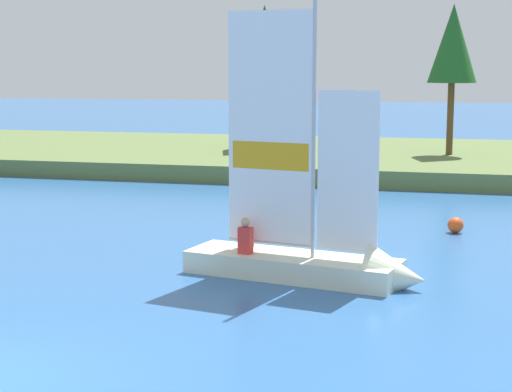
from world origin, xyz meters
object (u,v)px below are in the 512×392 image
Objects in this scene: shoreline_tree_midleft at (265,55)px; shoreline_tree_centre at (453,45)px; channel_buoy at (455,225)px; sailboat at (325,258)px.

shoreline_tree_centre is at bearing -3.57° from shoreline_tree_midleft.
shoreline_tree_midleft is 15.33× the size of channel_buoy.
shoreline_tree_centre is 0.96× the size of sailboat.
shoreline_tree_midleft is 8.34m from shoreline_tree_centre.
channel_buoy is (2.57, 5.83, -0.28)m from sailboat.
shoreline_tree_midleft is at bearing 121.16° from channel_buoy.
shoreline_tree_midleft is at bearing 118.32° from sailboat.
channel_buoy is at bearing -58.84° from shoreline_tree_midleft.
shoreline_tree_midleft reaches higher than sailboat.
sailboat is 15.57× the size of channel_buoy.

